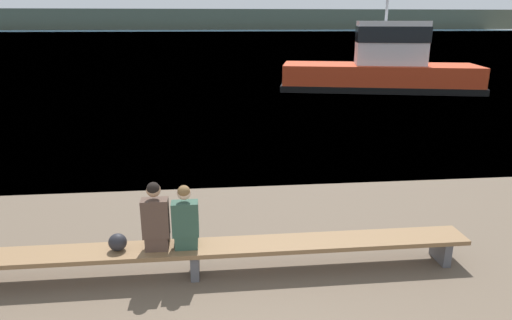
{
  "coord_description": "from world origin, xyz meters",
  "views": [
    {
      "loc": [
        0.26,
        -2.7,
        3.56
      ],
      "look_at": [
        1.21,
        6.27,
        0.8
      ],
      "focal_mm": 32.0,
      "sensor_mm": 36.0,
      "label": 1
    }
  ],
  "objects_px": {
    "bench_main": "(194,251)",
    "tugboat_red": "(382,69)",
    "person_right": "(185,221)",
    "shopping_bag": "(118,242)",
    "person_left": "(156,220)"
  },
  "relations": [
    {
      "from": "tugboat_red",
      "to": "person_right",
      "type": "bearing_deg",
      "value": 164.9
    },
    {
      "from": "person_right",
      "to": "shopping_bag",
      "type": "relative_size",
      "value": 3.71
    },
    {
      "from": "bench_main",
      "to": "shopping_bag",
      "type": "xyz_separation_m",
      "value": [
        -1.06,
        0.0,
        0.2
      ]
    },
    {
      "from": "person_left",
      "to": "tugboat_red",
      "type": "relative_size",
      "value": 0.09
    },
    {
      "from": "bench_main",
      "to": "person_right",
      "type": "distance_m",
      "value": 0.49
    },
    {
      "from": "bench_main",
      "to": "person_left",
      "type": "bearing_deg",
      "value": 179.53
    },
    {
      "from": "person_right",
      "to": "tugboat_red",
      "type": "xyz_separation_m",
      "value": [
        9.59,
        17.66,
        0.26
      ]
    },
    {
      "from": "person_right",
      "to": "shopping_bag",
      "type": "bearing_deg",
      "value": -179.74
    },
    {
      "from": "person_right",
      "to": "tugboat_red",
      "type": "bearing_deg",
      "value": 61.49
    },
    {
      "from": "shopping_bag",
      "to": "tugboat_red",
      "type": "relative_size",
      "value": 0.02
    },
    {
      "from": "bench_main",
      "to": "tugboat_red",
      "type": "distance_m",
      "value": 20.07
    },
    {
      "from": "person_left",
      "to": "person_right",
      "type": "distance_m",
      "value": 0.41
    },
    {
      "from": "bench_main",
      "to": "person_right",
      "type": "xyz_separation_m",
      "value": [
        -0.1,
        0.01,
        0.48
      ]
    },
    {
      "from": "person_left",
      "to": "person_right",
      "type": "xyz_separation_m",
      "value": [
        0.41,
        0.0,
        -0.03
      ]
    },
    {
      "from": "person_left",
      "to": "shopping_bag",
      "type": "distance_m",
      "value": 0.63
    }
  ]
}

